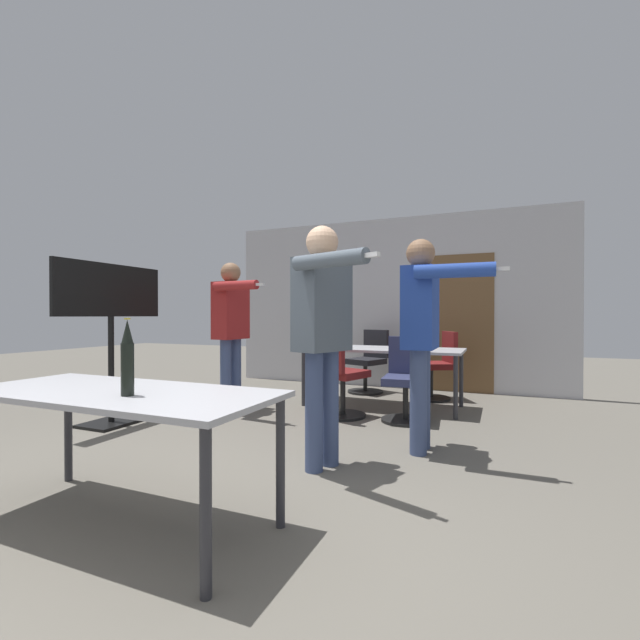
{
  "coord_description": "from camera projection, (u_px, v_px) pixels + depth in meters",
  "views": [
    {
      "loc": [
        1.65,
        -1.5,
        1.14
      ],
      "look_at": [
        0.18,
        1.95,
        1.1
      ],
      "focal_mm": 24.0,
      "sensor_mm": 36.0,
      "label": 1
    }
  ],
  "objects": [
    {
      "name": "office_chair_near_pushed",
      "position": [
        338.0,
        378.0,
        4.76
      ],
      "size": [
        0.59,
        0.64,
        0.94
      ],
      "rotation": [
        0.0,
        0.0,
        5.96
      ],
      "color": "black",
      "rests_on": "ground_plane"
    },
    {
      "name": "conference_table_far",
      "position": [
        382.0,
        353.0,
        5.36
      ],
      "size": [
        1.96,
        0.82,
        0.73
      ],
      "color": "#A8A8AD",
      "rests_on": "ground_plane"
    },
    {
      "name": "conference_table_near",
      "position": [
        119.0,
        403.0,
        2.33
      ],
      "size": [
        1.78,
        0.75,
        0.73
      ],
      "color": "#A8A8AD",
      "rests_on": "ground_plane"
    },
    {
      "name": "beer_bottle",
      "position": [
        127.0,
        359.0,
        2.17
      ],
      "size": [
        0.06,
        0.06,
        0.4
      ],
      "color": "black",
      "rests_on": "conference_table_near"
    },
    {
      "name": "ground_plane",
      "position": [
        126.0,
        554.0,
        2.04
      ],
      "size": [
        24.0,
        24.0,
        0.0
      ],
      "primitive_type": "plane",
      "color": "#666056"
    },
    {
      "name": "back_wall",
      "position": [
        392.0,
        304.0,
        6.81
      ],
      "size": [
        5.33,
        0.12,
        2.68
      ],
      "color": "#BCBCC1",
      "rests_on": "ground_plane"
    },
    {
      "name": "person_left_plaid",
      "position": [
        422.0,
        323.0,
        3.57
      ],
      "size": [
        0.81,
        0.67,
        1.78
      ],
      "rotation": [
        0.0,
        0.0,
        -1.56
      ],
      "color": "#3D4C75",
      "rests_on": "ground_plane"
    },
    {
      "name": "office_chair_far_right",
      "position": [
        368.0,
        363.0,
        6.36
      ],
      "size": [
        0.61,
        0.65,
        0.92
      ],
      "rotation": [
        0.0,
        0.0,
        2.76
      ],
      "color": "black",
      "rests_on": "ground_plane"
    },
    {
      "name": "tv_screen",
      "position": [
        111.0,
        320.0,
        4.47
      ],
      "size": [
        0.44,
        1.29,
        1.68
      ],
      "rotation": [
        0.0,
        0.0,
        1.57
      ],
      "color": "black",
      "rests_on": "ground_plane"
    },
    {
      "name": "person_far_watching",
      "position": [
        232.0,
        321.0,
        5.11
      ],
      "size": [
        0.79,
        0.69,
        1.77
      ],
      "rotation": [
        0.0,
        0.0,
        -1.66
      ],
      "color": "#3D4C75",
      "rests_on": "ground_plane"
    },
    {
      "name": "office_chair_far_left",
      "position": [
        406.0,
        382.0,
        4.65
      ],
      "size": [
        0.52,
        0.57,
        0.9
      ],
      "rotation": [
        0.0,
        0.0,
        3.23
      ],
      "color": "black",
      "rests_on": "ground_plane"
    },
    {
      "name": "person_right_polo",
      "position": [
        324.0,
        321.0,
        3.17
      ],
      "size": [
        0.75,
        0.8,
        1.81
      ],
      "rotation": [
        0.0,
        0.0,
        -1.9
      ],
      "color": "#3D4C75",
      "rests_on": "ground_plane"
    },
    {
      "name": "office_chair_mid_tucked",
      "position": [
        436.0,
        368.0,
        5.82
      ],
      "size": [
        0.67,
        0.64,
        0.92
      ],
      "rotation": [
        0.0,
        0.0,
        2.04
      ],
      "color": "black",
      "rests_on": "ground_plane"
    }
  ]
}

